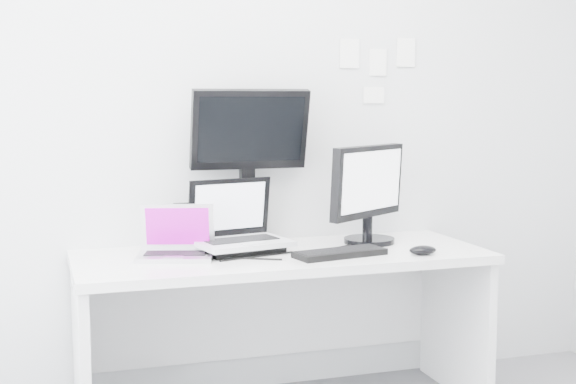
% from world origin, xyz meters
% --- Properties ---
extents(back_wall, '(3.60, 0.00, 3.60)m').
position_xyz_m(back_wall, '(0.00, 1.60, 1.35)').
color(back_wall, silver).
rests_on(back_wall, ground).
extents(desk, '(1.80, 0.70, 0.73)m').
position_xyz_m(desk, '(0.00, 1.25, 0.36)').
color(desk, white).
rests_on(desk, ground).
extents(macbook, '(0.37, 0.32, 0.24)m').
position_xyz_m(macbook, '(-0.47, 1.26, 0.85)').
color(macbook, silver).
rests_on(macbook, desk).
extents(speaker, '(0.12, 0.12, 0.21)m').
position_xyz_m(speaker, '(-0.39, 1.45, 0.83)').
color(speaker, black).
rests_on(speaker, desk).
extents(dell_laptop, '(0.45, 0.38, 0.33)m').
position_xyz_m(dell_laptop, '(-0.17, 1.30, 0.89)').
color(dell_laptop, silver).
rests_on(dell_laptop, desk).
extents(rear_monitor, '(0.54, 0.20, 0.74)m').
position_xyz_m(rear_monitor, '(-0.08, 1.51, 1.10)').
color(rear_monitor, black).
rests_on(rear_monitor, desk).
extents(samsung_monitor, '(0.56, 0.48, 0.47)m').
position_xyz_m(samsung_monitor, '(0.46, 1.35, 0.97)').
color(samsung_monitor, black).
rests_on(samsung_monitor, desk).
extents(keyboard, '(0.42, 0.21, 0.03)m').
position_xyz_m(keyboard, '(0.21, 1.10, 0.74)').
color(keyboard, black).
rests_on(keyboard, desk).
extents(mouse, '(0.12, 0.08, 0.04)m').
position_xyz_m(mouse, '(0.56, 1.02, 0.75)').
color(mouse, black).
rests_on(mouse, desk).
extents(wall_note_0, '(0.10, 0.00, 0.14)m').
position_xyz_m(wall_note_0, '(0.45, 1.59, 1.62)').
color(wall_note_0, white).
rests_on(wall_note_0, back_wall).
extents(wall_note_1, '(0.09, 0.00, 0.13)m').
position_xyz_m(wall_note_1, '(0.60, 1.59, 1.58)').
color(wall_note_1, white).
rests_on(wall_note_1, back_wall).
extents(wall_note_2, '(0.10, 0.00, 0.14)m').
position_xyz_m(wall_note_2, '(0.75, 1.59, 1.63)').
color(wall_note_2, white).
rests_on(wall_note_2, back_wall).
extents(wall_note_3, '(0.11, 0.00, 0.08)m').
position_xyz_m(wall_note_3, '(0.58, 1.59, 1.42)').
color(wall_note_3, white).
rests_on(wall_note_3, back_wall).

